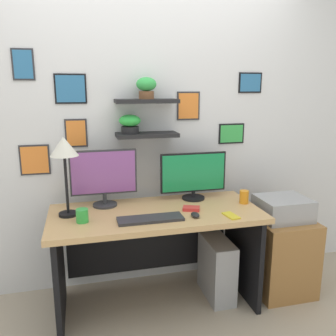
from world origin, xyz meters
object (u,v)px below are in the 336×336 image
Objects in this scene: printer at (283,208)px; monitor_right at (193,175)px; monitor_left at (104,176)px; desk_lamp at (64,152)px; keyboard at (150,219)px; pen_cup at (244,197)px; computer_mouse at (195,215)px; cell_phone at (231,216)px; scissors_tray at (191,209)px; coffee_mug at (82,216)px; computer_tower_right at (217,268)px; drawer_cabinet at (279,254)px; desk at (155,236)px.

monitor_right is at bearing 160.54° from printer.
desk_lamp is (-0.26, -0.15, 0.22)m from monitor_left.
monitor_right is 0.96× the size of desk_lamp.
keyboard is 4.40× the size of pen_cup.
computer_mouse is (-0.11, -0.39, -0.18)m from monitor_right.
cell_phone is 1.17× the size of scissors_tray.
scissors_tray is at bearing 20.90° from keyboard.
monitor_right reaches higher than keyboard.
pen_cup is (1.21, 0.10, 0.01)m from coffee_mug.
keyboard is 0.93× the size of computer_tower_right.
printer is (0.78, 0.16, -0.07)m from computer_mouse.
monitor_right is 5.87× the size of computer_mouse.
coffee_mug is at bearing 173.17° from computer_mouse.
scissors_tray is at bearing -23.26° from monitor_left.
monitor_left is 1.41m from printer.
computer_mouse is 0.90× the size of pen_cup.
monitor_left is 0.39m from coffee_mug.
monitor_right is 5.87× the size of coffee_mug.
desk_lamp reaches higher than computer_tower_right.
desk_lamp is at bearing -149.84° from monitor_left.
pen_cup is (0.21, 0.24, 0.05)m from cell_phone.
monitor_left reaches higher than scissors_tray.
coffee_mug reaches higher than printer.
desk_lamp is 6.11× the size of coffee_mug.
cell_phone is at bearing -14.98° from desk_lamp.
desk_lamp is at bearing 121.66° from coffee_mug.
scissors_tray is at bearing 83.79° from computer_mouse.
computer_tower_right is (0.23, 0.04, -0.53)m from scissors_tray.
scissors_tray is at bearing -6.95° from desk_lamp.
cell_phone is at bearing -73.45° from monitor_right.
desk_lamp is (-0.96, -0.15, 0.25)m from monitor_right.
coffee_mug is at bearing 170.06° from keyboard.
drawer_cabinet is (0.53, 0.21, -0.45)m from cell_phone.
drawer_cabinet is (0.67, -0.24, -0.64)m from monitor_right.
monitor_right is 1.20× the size of keyboard.
pen_cup is (1.30, -0.05, -0.40)m from desk_lamp.
desk is at bearing 135.76° from computer_mouse.
monitor_left is 4.07× the size of scissors_tray.
coffee_mug is at bearing -175.27° from pen_cup.
pen_cup reaches higher than computer_tower_right.
coffee_mug reaches higher than scissors_tray.
desk_lamp is (-0.85, 0.24, 0.43)m from computer_mouse.
monitor_right is at bearing 69.42° from scissors_tray.
coffee_mug is at bearing -164.83° from desk.
computer_tower_right is (0.48, -0.05, -0.30)m from desk.
computer_mouse is at bearing -168.44° from drawer_cabinet.
coffee_mug is 0.90× the size of pen_cup.
coffee_mug is (-0.86, -0.30, -0.15)m from monitor_right.
coffee_mug is 0.19× the size of computer_tower_right.
computer_mouse is at bearing -34.04° from monitor_left.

